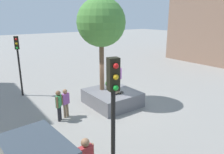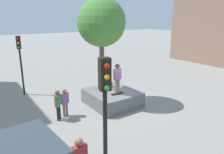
{
  "view_description": "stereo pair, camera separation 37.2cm",
  "coord_description": "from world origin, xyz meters",
  "px_view_note": "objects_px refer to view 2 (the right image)",
  "views": [
    {
      "loc": [
        -9.73,
        7.44,
        5.31
      ],
      "look_at": [
        0.36,
        0.1,
        1.77
      ],
      "focal_mm": 34.46,
      "sensor_mm": 36.0,
      "label": 1
    },
    {
      "loc": [
        -9.95,
        7.13,
        5.31
      ],
      "look_at": [
        0.36,
        0.1,
        1.77
      ],
      "focal_mm": 34.46,
      "sensor_mm": 36.0,
      "label": 2
    }
  ],
  "objects_px": {
    "pedestrian_crossing": "(65,101)",
    "skateboarder": "(117,76)",
    "traffic_light_corner": "(20,55)",
    "skateboard": "(117,93)",
    "planter_ledge": "(112,98)",
    "passerby_with_bag": "(58,103)",
    "plaza_tree": "(101,23)",
    "traffic_light_median": "(105,109)"
  },
  "relations": [
    {
      "from": "planter_ledge",
      "to": "passerby_with_bag",
      "type": "xyz_separation_m",
      "value": [
        -0.13,
        3.5,
        0.52
      ]
    },
    {
      "from": "traffic_light_corner",
      "to": "traffic_light_median",
      "type": "distance_m",
      "value": 10.84
    },
    {
      "from": "plaza_tree",
      "to": "pedestrian_crossing",
      "type": "relative_size",
      "value": 3.45
    },
    {
      "from": "planter_ledge",
      "to": "traffic_light_median",
      "type": "relative_size",
      "value": 0.7
    },
    {
      "from": "traffic_light_median",
      "to": "skateboard",
      "type": "bearing_deg",
      "value": -38.46
    },
    {
      "from": "traffic_light_corner",
      "to": "pedestrian_crossing",
      "type": "bearing_deg",
      "value": -167.7
    },
    {
      "from": "plaza_tree",
      "to": "pedestrian_crossing",
      "type": "height_order",
      "value": "plaza_tree"
    },
    {
      "from": "plaza_tree",
      "to": "traffic_light_median",
      "type": "relative_size",
      "value": 1.28
    },
    {
      "from": "skateboarder",
      "to": "passerby_with_bag",
      "type": "distance_m",
      "value": 3.63
    },
    {
      "from": "plaza_tree",
      "to": "traffic_light_median",
      "type": "height_order",
      "value": "plaza_tree"
    },
    {
      "from": "planter_ledge",
      "to": "skateboard",
      "type": "height_order",
      "value": "skateboard"
    },
    {
      "from": "plaza_tree",
      "to": "skateboarder",
      "type": "xyz_separation_m",
      "value": [
        -1.25,
        -0.26,
        -2.99
      ]
    },
    {
      "from": "pedestrian_crossing",
      "to": "skateboarder",
      "type": "bearing_deg",
      "value": -102.76
    },
    {
      "from": "plaza_tree",
      "to": "skateboarder",
      "type": "distance_m",
      "value": 3.25
    },
    {
      "from": "skateboard",
      "to": "skateboarder",
      "type": "distance_m",
      "value": 1.03
    },
    {
      "from": "passerby_with_bag",
      "to": "plaza_tree",
      "type": "bearing_deg",
      "value": -76.61
    },
    {
      "from": "planter_ledge",
      "to": "traffic_light_corner",
      "type": "distance_m",
      "value": 6.84
    },
    {
      "from": "planter_ledge",
      "to": "pedestrian_crossing",
      "type": "bearing_deg",
      "value": 88.93
    },
    {
      "from": "skateboard",
      "to": "plaza_tree",
      "type": "bearing_deg",
      "value": 11.89
    },
    {
      "from": "planter_ledge",
      "to": "pedestrian_crossing",
      "type": "distance_m",
      "value": 3.09
    },
    {
      "from": "plaza_tree",
      "to": "traffic_light_median",
      "type": "distance_m",
      "value": 7.89
    },
    {
      "from": "pedestrian_crossing",
      "to": "passerby_with_bag",
      "type": "relative_size",
      "value": 0.96
    },
    {
      "from": "skateboarder",
      "to": "pedestrian_crossing",
      "type": "xyz_separation_m",
      "value": [
        0.68,
        3.0,
        -1.04
      ]
    },
    {
      "from": "plaza_tree",
      "to": "skateboard",
      "type": "bearing_deg",
      "value": -168.11
    },
    {
      "from": "planter_ledge",
      "to": "passerby_with_bag",
      "type": "bearing_deg",
      "value": 92.11
    },
    {
      "from": "plaza_tree",
      "to": "passerby_with_bag",
      "type": "height_order",
      "value": "plaza_tree"
    },
    {
      "from": "plaza_tree",
      "to": "pedestrian_crossing",
      "type": "xyz_separation_m",
      "value": [
        -0.57,
        2.73,
        -4.03
      ]
    },
    {
      "from": "pedestrian_crossing",
      "to": "passerby_with_bag",
      "type": "xyz_separation_m",
      "value": [
        -0.19,
        0.45,
        0.04
      ]
    },
    {
      "from": "skateboarder",
      "to": "passerby_with_bag",
      "type": "height_order",
      "value": "skateboarder"
    },
    {
      "from": "pedestrian_crossing",
      "to": "skateboard",
      "type": "bearing_deg",
      "value": -102.76
    },
    {
      "from": "plaza_tree",
      "to": "skateboarder",
      "type": "bearing_deg",
      "value": -168.11
    },
    {
      "from": "skateboard",
      "to": "skateboarder",
      "type": "xyz_separation_m",
      "value": [
        -0.0,
        0.0,
        1.03
      ]
    },
    {
      "from": "skateboard",
      "to": "traffic_light_median",
      "type": "height_order",
      "value": "traffic_light_median"
    },
    {
      "from": "planter_ledge",
      "to": "plaza_tree",
      "type": "distance_m",
      "value": 4.57
    },
    {
      "from": "traffic_light_corner",
      "to": "skateboard",
      "type": "bearing_deg",
      "value": -143.82
    },
    {
      "from": "plaza_tree",
      "to": "passerby_with_bag",
      "type": "xyz_separation_m",
      "value": [
        -0.76,
        3.19,
        -3.99
      ]
    },
    {
      "from": "skateboarder",
      "to": "traffic_light_corner",
      "type": "xyz_separation_m",
      "value": [
        5.55,
        4.06,
        0.84
      ]
    },
    {
      "from": "skateboarder",
      "to": "traffic_light_median",
      "type": "height_order",
      "value": "traffic_light_median"
    },
    {
      "from": "planter_ledge",
      "to": "plaza_tree",
      "type": "height_order",
      "value": "plaza_tree"
    },
    {
      "from": "traffic_light_corner",
      "to": "pedestrian_crossing",
      "type": "relative_size",
      "value": 2.54
    },
    {
      "from": "skateboarder",
      "to": "traffic_light_median",
      "type": "relative_size",
      "value": 0.41
    },
    {
      "from": "traffic_light_corner",
      "to": "passerby_with_bag",
      "type": "bearing_deg",
      "value": -173.16
    }
  ]
}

